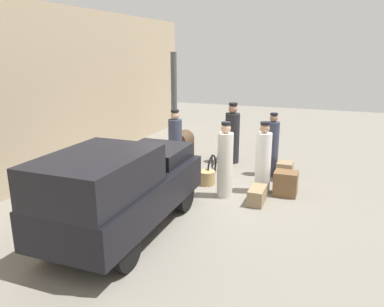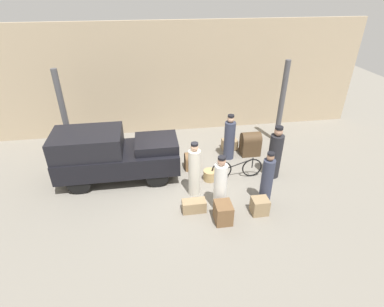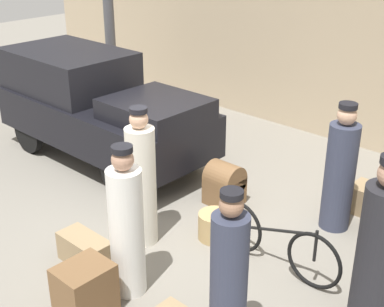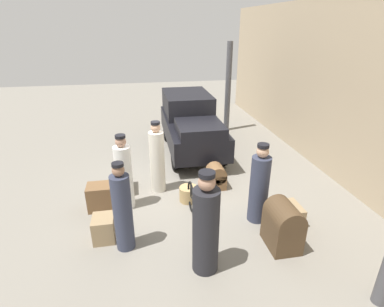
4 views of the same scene
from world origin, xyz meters
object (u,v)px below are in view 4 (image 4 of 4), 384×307
wicker_basket (189,194)px  trunk_wicker_pale (290,213)px  porter_carrying_trunk (259,187)px  porter_with_bicycle (124,175)px  trunk_umber_medium (126,184)px  porter_standing_middle (123,210)px  suitcase_tan_flat (104,228)px  truck (191,122)px  bicycle (195,209)px  suitcase_small_leather (100,197)px  porter_lifting_near_truck (157,160)px  conductor_in_dark_uniform (206,228)px  trunk_large_brown (216,177)px  trunk_barrel_dark (283,225)px

wicker_basket → trunk_wicker_pale: 2.27m
porter_carrying_trunk → trunk_wicker_pale: size_ratio=2.98×
porter_with_bicycle → trunk_umber_medium: porter_with_bicycle is taller
porter_standing_middle → suitcase_tan_flat: porter_standing_middle is taller
truck → wicker_basket: bearing=-11.0°
bicycle → porter_standing_middle: bearing=-72.3°
porter_with_bicycle → suitcase_small_leather: porter_with_bicycle is taller
porter_with_bicycle → porter_carrying_trunk: size_ratio=1.01×
porter_lifting_near_truck → trunk_umber_medium: 1.04m
porter_lifting_near_truck → porter_carrying_trunk: porter_lifting_near_truck is taller
trunk_umber_medium → porter_with_bicycle: bearing=2.8°
trunk_wicker_pale → conductor_in_dark_uniform: bearing=-64.7°
porter_with_bicycle → porter_lifting_near_truck: bearing=128.5°
porter_with_bicycle → trunk_large_brown: size_ratio=2.79×
conductor_in_dark_uniform → trunk_umber_medium: (-2.91, -1.38, -0.65)m
bicycle → suitcase_small_leather: 2.19m
trunk_large_brown → porter_carrying_trunk: bearing=19.0°
suitcase_tan_flat → trunk_large_brown: bearing=120.8°
porter_carrying_trunk → bicycle: bearing=-92.8°
porter_lifting_near_truck → porter_with_bicycle: porter_lifting_near_truck is taller
trunk_wicker_pale → porter_carrying_trunk: bearing=-108.1°
truck → conductor_in_dark_uniform: conductor_in_dark_uniform is taller
wicker_basket → trunk_large_brown: 0.94m
wicker_basket → porter_with_bicycle: porter_with_bicycle is taller
conductor_in_dark_uniform → trunk_umber_medium: bearing=-154.6°
trunk_wicker_pale → trunk_barrel_dark: bearing=-37.2°
truck → porter_carrying_trunk: 4.15m
porter_carrying_trunk → trunk_umber_medium: (-1.74, -2.76, -0.61)m
truck → trunk_umber_medium: bearing=-41.4°
conductor_in_dark_uniform → trunk_large_brown: bearing=161.7°
porter_standing_middle → trunk_wicker_pale: (-0.17, 3.35, -0.60)m
porter_carrying_trunk → suitcase_tan_flat: bearing=-88.4°
trunk_wicker_pale → trunk_large_brown: size_ratio=0.93×
wicker_basket → porter_carrying_trunk: (0.98, 1.30, 0.61)m
truck → suitcase_tan_flat: (4.17, -2.43, -0.69)m
suitcase_small_leather → porter_lifting_near_truck: bearing=113.6°
porter_standing_middle → trunk_wicker_pale: porter_standing_middle is taller
porter_lifting_near_truck → suitcase_tan_flat: size_ratio=3.66×
bicycle → wicker_basket: 0.93m
porter_lifting_near_truck → porter_standing_middle: size_ratio=1.03×
bicycle → trunk_barrel_dark: size_ratio=1.91×
porter_with_bicycle → trunk_wicker_pale: size_ratio=3.00×
porter_lifting_near_truck → trunk_umber_medium: size_ratio=2.62×
wicker_basket → trunk_barrel_dark: 2.36m
porter_carrying_trunk → truck: bearing=-170.4°
truck → trunk_barrel_dark: 5.05m
wicker_basket → porter_lifting_near_truck: (-0.63, -0.66, 0.65)m
suitcase_small_leather → trunk_umber_medium: 0.90m
wicker_basket → conductor_in_dark_uniform: bearing=-2.2°
bicycle → suitcase_tan_flat: bicycle is taller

